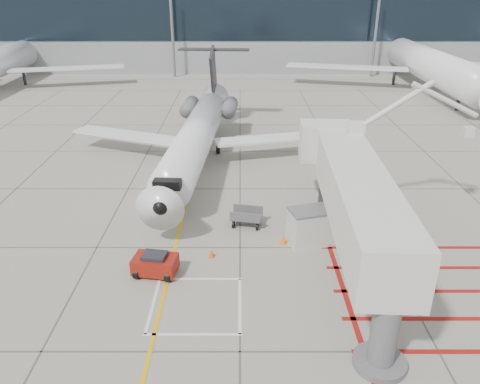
{
  "coord_description": "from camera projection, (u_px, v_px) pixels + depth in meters",
  "views": [
    {
      "loc": [
        0.01,
        -18.41,
        13.66
      ],
      "look_at": [
        0.0,
        6.0,
        2.5
      ],
      "focal_mm": 35.0,
      "sensor_mm": 36.0,
      "label": 1
    }
  ],
  "objects": [
    {
      "name": "ground_plane",
      "position": [
        240.0,
        291.0,
        22.42
      ],
      "size": [
        260.0,
        260.0,
        0.0
      ],
      "primitive_type": "plane",
      "color": "gray",
      "rests_on": "ground"
    },
    {
      "name": "regional_jet",
      "position": [
        191.0,
        127.0,
        34.16
      ],
      "size": [
        24.96,
        30.52,
        7.59
      ],
      "primitive_type": null,
      "rotation": [
        0.0,
        0.0,
        -0.07
      ],
      "color": "white",
      "rests_on": "ground_plane"
    },
    {
      "name": "jet_bridge",
      "position": [
        359.0,
        212.0,
        22.21
      ],
      "size": [
        9.21,
        18.19,
        7.14
      ],
      "primitive_type": null,
      "rotation": [
        0.0,
        0.0,
        -0.04
      ],
      "color": "silver",
      "rests_on": "ground_plane"
    },
    {
      "name": "pushback_tug",
      "position": [
        155.0,
        263.0,
        23.48
      ],
      "size": [
        2.34,
        1.67,
        1.26
      ],
      "primitive_type": null,
      "rotation": [
        0.0,
        0.0,
        -0.16
      ],
      "color": "maroon",
      "rests_on": "ground_plane"
    },
    {
      "name": "baggage_cart",
      "position": [
        247.0,
        217.0,
        28.17
      ],
      "size": [
        2.02,
        1.49,
        1.16
      ],
      "primitive_type": null,
      "rotation": [
        0.0,
        0.0,
        -0.19
      ],
      "color": "#515155",
      "rests_on": "ground_plane"
    },
    {
      "name": "ground_power_unit",
      "position": [
        313.0,
        226.0,
        26.15
      ],
      "size": [
        2.95,
        2.18,
        2.09
      ],
      "primitive_type": null,
      "rotation": [
        0.0,
        0.0,
        0.27
      ],
      "color": "beige",
      "rests_on": "ground_plane"
    },
    {
      "name": "cone_nose",
      "position": [
        212.0,
        253.0,
        25.13
      ],
      "size": [
        0.32,
        0.32,
        0.45
      ],
      "primitive_type": "cone",
      "color": "#F04A0C",
      "rests_on": "ground_plane"
    },
    {
      "name": "cone_side",
      "position": [
        283.0,
        239.0,
        26.36
      ],
      "size": [
        0.38,
        0.38,
        0.53
      ],
      "primitive_type": "cone",
      "color": "orange",
      "rests_on": "ground_plane"
    },
    {
      "name": "terminal_building",
      "position": [
        296.0,
        20.0,
        83.17
      ],
      "size": [
        180.0,
        28.0,
        14.0
      ],
      "primitive_type": "cube",
      "color": "gray",
      "rests_on": "ground_plane"
    },
    {
      "name": "terminal_glass_band",
      "position": [
        307.0,
        20.0,
        69.98
      ],
      "size": [
        180.0,
        0.1,
        6.0
      ],
      "primitive_type": "cube",
      "color": "black",
      "rests_on": "ground_plane"
    },
    {
      "name": "bg_aircraft_c",
      "position": [
        427.0,
        42.0,
        61.72
      ],
      "size": [
        36.38,
        40.43,
        12.13
      ],
      "primitive_type": null,
      "color": "silver",
      "rests_on": "ground_plane"
    }
  ]
}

